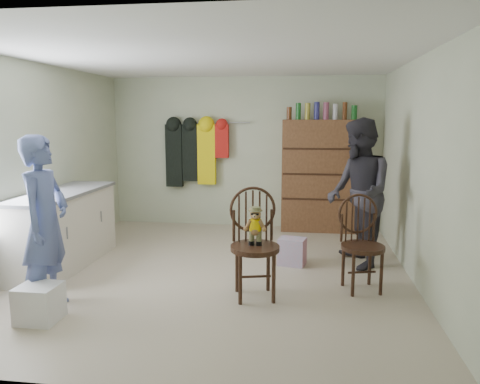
# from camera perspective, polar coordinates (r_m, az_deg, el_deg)

# --- Properties ---
(ground_plane) EXTENTS (5.00, 5.00, 0.00)m
(ground_plane) POSITION_cam_1_polar(r_m,az_deg,el_deg) (5.69, -2.81, -9.75)
(ground_plane) COLOR #C2B59C
(ground_plane) RESTS_ON ground
(room_walls) EXTENTS (5.00, 5.00, 5.00)m
(room_walls) POSITION_cam_1_polar(r_m,az_deg,el_deg) (5.91, -1.96, 6.58)
(room_walls) COLOR beige
(room_walls) RESTS_ON ground
(counter) EXTENTS (0.64, 1.86, 0.94)m
(counter) POSITION_cam_1_polar(r_m,az_deg,el_deg) (6.22, -20.84, -4.19)
(counter) COLOR silver
(counter) RESTS_ON ground
(plastic_tub) EXTENTS (0.35, 0.34, 0.34)m
(plastic_tub) POSITION_cam_1_polar(r_m,az_deg,el_deg) (4.73, -23.27, -12.34)
(plastic_tub) COLOR white
(plastic_tub) RESTS_ON ground
(chair_front) EXTENTS (0.60, 0.60, 1.13)m
(chair_front) POSITION_cam_1_polar(r_m,az_deg,el_deg) (4.81, 1.76, -5.40)
(chair_front) COLOR #3B2114
(chair_front) RESTS_ON ground
(chair_far) EXTENTS (0.55, 0.55, 1.02)m
(chair_far) POSITION_cam_1_polar(r_m,az_deg,el_deg) (5.18, 14.53, -5.59)
(chair_far) COLOR #3B2114
(chair_far) RESTS_ON ground
(striped_bag) EXTENTS (0.37, 0.31, 0.34)m
(striped_bag) POSITION_cam_1_polar(r_m,az_deg,el_deg) (5.96, 6.37, -7.22)
(striped_bag) COLOR #E57285
(striped_bag) RESTS_ON ground
(person_left) EXTENTS (0.42, 0.62, 1.68)m
(person_left) POSITION_cam_1_polar(r_m,az_deg,el_deg) (4.85, -22.67, -3.49)
(person_left) COLOR #56649E
(person_left) RESTS_ON ground
(person_right) EXTENTS (0.87, 1.02, 1.84)m
(person_right) POSITION_cam_1_polar(r_m,az_deg,el_deg) (5.90, 14.24, -0.14)
(person_right) COLOR #2D2B33
(person_right) RESTS_ON ground
(dresser) EXTENTS (1.20, 0.39, 2.07)m
(dresser) POSITION_cam_1_polar(r_m,az_deg,el_deg) (7.64, 9.67, 2.06)
(dresser) COLOR brown
(dresser) RESTS_ON ground
(coat_rack) EXTENTS (1.42, 0.12, 1.09)m
(coat_rack) POSITION_cam_1_polar(r_m,az_deg,el_deg) (7.91, -5.56, 4.81)
(coat_rack) COLOR #99999E
(coat_rack) RESTS_ON ground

